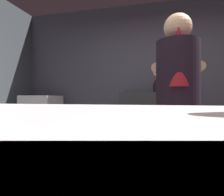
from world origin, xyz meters
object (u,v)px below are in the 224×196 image
object	(u,v)px
mixing_bowl	(131,108)
bottle_hot_sauce	(170,87)
bartender	(178,104)
chefs_knife	(205,111)
bottle_vinegar	(159,86)
bottle_soy	(155,87)
mini_fridge	(42,126)

from	to	relation	value
mixing_bowl	bottle_hot_sauce	world-z (taller)	bottle_hot_sauce
bottle_hot_sauce	mixing_bowl	bearing A→B (deg)	-108.73
bartender	mixing_bowl	bearing A→B (deg)	50.05
bartender	mixing_bowl	world-z (taller)	bartender
chefs_knife	bottle_vinegar	distance (m)	1.32
bartender	bottle_hot_sauce	bearing A→B (deg)	0.25
mixing_bowl	bottle_hot_sauce	distance (m)	1.44
mixing_bowl	bottle_hot_sauce	bearing A→B (deg)	71.27
bottle_soy	mini_fridge	bearing A→B (deg)	-176.89
chefs_knife	bottle_soy	size ratio (longest dim) A/B	1.21
bottle_vinegar	chefs_knife	bearing A→B (deg)	-69.99
mixing_bowl	mini_fridge	bearing A→B (deg)	148.74
mini_fridge	bartender	bearing A→B (deg)	-33.34
chefs_knife	mini_fridge	bearing A→B (deg)	179.62
chefs_knife	bottle_hot_sauce	xyz separation A→B (m)	(-0.26, 1.31, 0.30)
mini_fridge	bottle_soy	world-z (taller)	bottle_soy
chefs_knife	bottle_hot_sauce	bearing A→B (deg)	123.70
bottle_hot_sauce	bottle_vinegar	xyz separation A→B (m)	(-0.18, -0.10, 0.01)
bartender	bottle_soy	world-z (taller)	bartender
mini_fridge	bottle_hot_sauce	bearing A→B (deg)	6.87
bottle_soy	chefs_knife	bearing A→B (deg)	-66.27
mixing_bowl	chefs_knife	world-z (taller)	mixing_bowl
mini_fridge	bartender	size ratio (longest dim) A/B	0.63
bottle_vinegar	bottle_hot_sauce	bearing A→B (deg)	29.59
bartender	mini_fridge	bearing A→B (deg)	57.53
bottle_hot_sauce	bottle_vinegar	size ratio (longest dim) A/B	0.93
mini_fridge	bottle_vinegar	bearing A→B (deg)	4.66
bottle_hot_sauce	bottle_soy	bearing A→B (deg)	-146.67
bartender	chefs_knife	distance (m)	0.50
bottle_hot_sauce	bottle_vinegar	distance (m)	0.21
bottle_hot_sauce	bartender	bearing A→B (deg)	-90.62
chefs_knife	bottle_vinegar	world-z (taller)	bottle_vinegar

